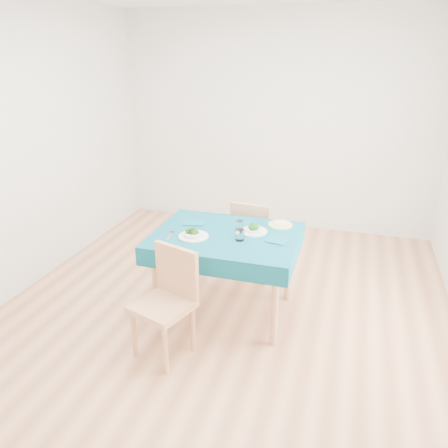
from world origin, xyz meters
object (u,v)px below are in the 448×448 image
(chair_near, at_px, (162,298))
(bowl_near, at_px, (194,233))
(chair_far, at_px, (255,233))
(table, at_px, (226,274))
(bowl_far, at_px, (254,228))
(side_plate, at_px, (280,225))

(chair_near, height_order, bowl_near, chair_near)
(chair_far, xyz_separation_m, bowl_near, (-0.33, -0.86, 0.31))
(chair_near, bearing_deg, table, 86.31)
(chair_near, xyz_separation_m, bowl_near, (0.04, 0.58, 0.30))
(chair_far, height_order, bowl_far, chair_far)
(bowl_far, bearing_deg, chair_near, -121.06)
(table, height_order, bowl_far, bowl_far)
(chair_near, relative_size, chair_far, 1.02)
(chair_far, distance_m, side_plate, 0.57)
(bowl_far, bearing_deg, chair_far, 101.44)
(bowl_far, bearing_deg, bowl_near, -151.18)
(chair_near, relative_size, bowl_far, 4.24)
(table, bearing_deg, chair_far, 82.73)
(bowl_near, bearing_deg, bowl_far, 28.82)
(bowl_near, relative_size, bowl_far, 1.08)
(bowl_near, relative_size, side_plate, 1.15)
(table, xyz_separation_m, chair_near, (-0.28, -0.71, 0.12))
(table, distance_m, bowl_far, 0.48)
(table, bearing_deg, bowl_far, 28.40)
(chair_near, bearing_deg, side_plate, 74.53)
(bowl_near, bearing_deg, side_plate, 35.84)
(chair_near, bearing_deg, chair_far, 93.35)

